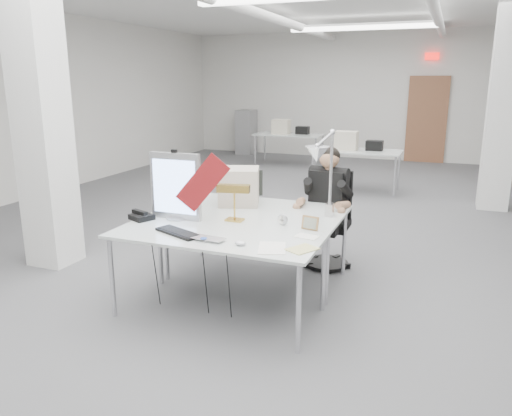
{
  "coord_description": "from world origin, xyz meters",
  "views": [
    {
      "loc": [
        1.78,
        -6.19,
        2.03
      ],
      "look_at": [
        0.15,
        -2.0,
        0.86
      ],
      "focal_mm": 35.0,
      "sensor_mm": 36.0,
      "label": 1
    }
  ],
  "objects_px": {
    "laptop": "(204,240)",
    "architect_lamp": "(325,175)",
    "seated_person": "(328,188)",
    "desk_phone": "(142,217)",
    "office_chair": "(328,225)",
    "beige_monitor": "(239,186)",
    "monitor": "(176,186)",
    "bankers_lamp": "(234,204)",
    "desk_main": "(218,234)"
  },
  "relations": [
    {
      "from": "beige_monitor",
      "to": "bankers_lamp",
      "type": "bearing_deg",
      "value": -89.12
    },
    {
      "from": "desk_main",
      "to": "architect_lamp",
      "type": "xyz_separation_m",
      "value": [
        0.76,
        0.62,
        0.46
      ]
    },
    {
      "from": "laptop",
      "to": "architect_lamp",
      "type": "xyz_separation_m",
      "value": [
        0.76,
        0.9,
        0.43
      ]
    },
    {
      "from": "bankers_lamp",
      "to": "beige_monitor",
      "type": "relative_size",
      "value": 0.81
    },
    {
      "from": "seated_person",
      "to": "desk_phone",
      "type": "distance_m",
      "value": 1.98
    },
    {
      "from": "desk_main",
      "to": "seated_person",
      "type": "bearing_deg",
      "value": 66.7
    },
    {
      "from": "seated_person",
      "to": "beige_monitor",
      "type": "relative_size",
      "value": 2.44
    },
    {
      "from": "beige_monitor",
      "to": "architect_lamp",
      "type": "distance_m",
      "value": 1.08
    },
    {
      "from": "office_chair",
      "to": "bankers_lamp",
      "type": "xyz_separation_m",
      "value": [
        -0.63,
        -1.1,
        0.44
      ]
    },
    {
      "from": "laptop",
      "to": "beige_monitor",
      "type": "xyz_separation_m",
      "value": [
        -0.22,
        1.25,
        0.18
      ]
    },
    {
      "from": "seated_person",
      "to": "desk_phone",
      "type": "xyz_separation_m",
      "value": [
        -1.46,
        -1.33,
        -0.12
      ]
    },
    {
      "from": "architect_lamp",
      "to": "monitor",
      "type": "bearing_deg",
      "value": 175.21
    },
    {
      "from": "seated_person",
      "to": "desk_phone",
      "type": "relative_size",
      "value": 5.02
    },
    {
      "from": "desk_main",
      "to": "bankers_lamp",
      "type": "distance_m",
      "value": 0.42
    },
    {
      "from": "seated_person",
      "to": "architect_lamp",
      "type": "relative_size",
      "value": 1.11
    },
    {
      "from": "seated_person",
      "to": "monitor",
      "type": "height_order",
      "value": "seated_person"
    },
    {
      "from": "office_chair",
      "to": "desk_phone",
      "type": "bearing_deg",
      "value": -128.66
    },
    {
      "from": "monitor",
      "to": "bankers_lamp",
      "type": "bearing_deg",
      "value": 13.99
    },
    {
      "from": "laptop",
      "to": "seated_person",
      "type": "bearing_deg",
      "value": 75.13
    },
    {
      "from": "bankers_lamp",
      "to": "architect_lamp",
      "type": "bearing_deg",
      "value": 4.69
    },
    {
      "from": "seated_person",
      "to": "desk_main",
      "type": "bearing_deg",
      "value": -105.33
    },
    {
      "from": "desk_main",
      "to": "desk_phone",
      "type": "relative_size",
      "value": 9.17
    },
    {
      "from": "laptop",
      "to": "bankers_lamp",
      "type": "bearing_deg",
      "value": 96.3
    },
    {
      "from": "beige_monitor",
      "to": "architect_lamp",
      "type": "bearing_deg",
      "value": -38.15
    },
    {
      "from": "desk_phone",
      "to": "beige_monitor",
      "type": "xyz_separation_m",
      "value": [
        0.62,
        0.87,
        0.17
      ]
    },
    {
      "from": "desk_main",
      "to": "office_chair",
      "type": "distance_m",
      "value": 1.63
    },
    {
      "from": "laptop",
      "to": "bankers_lamp",
      "type": "height_order",
      "value": "bankers_lamp"
    },
    {
      "from": "desk_main",
      "to": "desk_phone",
      "type": "xyz_separation_m",
      "value": [
        -0.84,
        0.11,
        0.04
      ]
    },
    {
      "from": "seated_person",
      "to": "bankers_lamp",
      "type": "height_order",
      "value": "seated_person"
    },
    {
      "from": "desk_main",
      "to": "laptop",
      "type": "distance_m",
      "value": 0.28
    },
    {
      "from": "office_chair",
      "to": "beige_monitor",
      "type": "height_order",
      "value": "beige_monitor"
    },
    {
      "from": "office_chair",
      "to": "desk_main",
      "type": "bearing_deg",
      "value": -104.63
    },
    {
      "from": "seated_person",
      "to": "monitor",
      "type": "xyz_separation_m",
      "value": [
        -1.17,
        -1.18,
        0.17
      ]
    },
    {
      "from": "laptop",
      "to": "desk_phone",
      "type": "bearing_deg",
      "value": 160.63
    },
    {
      "from": "laptop",
      "to": "bankers_lamp",
      "type": "xyz_separation_m",
      "value": [
        -0.01,
        0.66,
        0.15
      ]
    },
    {
      "from": "desk_main",
      "to": "monitor",
      "type": "relative_size",
      "value": 2.89
    },
    {
      "from": "architect_lamp",
      "to": "seated_person",
      "type": "bearing_deg",
      "value": 79.6
    },
    {
      "from": "monitor",
      "to": "laptop",
      "type": "bearing_deg",
      "value": -43.88
    },
    {
      "from": "bankers_lamp",
      "to": "beige_monitor",
      "type": "xyz_separation_m",
      "value": [
        -0.21,
        0.59,
        0.03
      ]
    },
    {
      "from": "office_chair",
      "to": "beige_monitor",
      "type": "bearing_deg",
      "value": -140.96
    },
    {
      "from": "office_chair",
      "to": "seated_person",
      "type": "relative_size",
      "value": 0.98
    },
    {
      "from": "desk_main",
      "to": "beige_monitor",
      "type": "xyz_separation_m",
      "value": [
        -0.22,
        0.98,
        0.2
      ]
    },
    {
      "from": "seated_person",
      "to": "bankers_lamp",
      "type": "relative_size",
      "value": 3.01
    },
    {
      "from": "seated_person",
      "to": "desk_phone",
      "type": "height_order",
      "value": "seated_person"
    },
    {
      "from": "beige_monitor",
      "to": "architect_lamp",
      "type": "height_order",
      "value": "architect_lamp"
    },
    {
      "from": "desk_main",
      "to": "bankers_lamp",
      "type": "height_order",
      "value": "bankers_lamp"
    },
    {
      "from": "monitor",
      "to": "beige_monitor",
      "type": "height_order",
      "value": "monitor"
    },
    {
      "from": "desk_main",
      "to": "bankers_lamp",
      "type": "bearing_deg",
      "value": 92.24
    },
    {
      "from": "office_chair",
      "to": "monitor",
      "type": "xyz_separation_m",
      "value": [
        -1.17,
        -1.23,
        0.58
      ]
    },
    {
      "from": "office_chair",
      "to": "monitor",
      "type": "height_order",
      "value": "monitor"
    }
  ]
}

